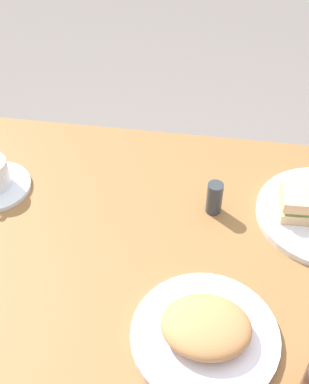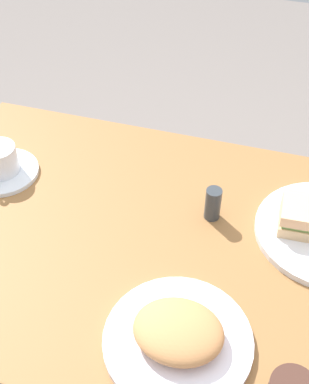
{
  "view_description": "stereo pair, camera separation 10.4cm",
  "coord_description": "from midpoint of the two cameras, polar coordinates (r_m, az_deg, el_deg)",
  "views": [
    {
      "loc": [
        -0.01,
        0.64,
        1.51
      ],
      "look_at": [
        0.1,
        -0.1,
        0.78
      ],
      "focal_mm": 47.72,
      "sensor_mm": 36.0,
      "label": 1
    },
    {
      "loc": [
        -0.11,
        0.62,
        1.51
      ],
      "look_at": [
        0.1,
        -0.1,
        0.78
      ],
      "focal_mm": 47.72,
      "sensor_mm": 36.0,
      "label": 2
    }
  ],
  "objects": [
    {
      "name": "coffee_saucer",
      "position": [
        1.16,
        -14.1,
        2.08
      ],
      "size": [
        0.16,
        0.16,
        0.01
      ],
      "primitive_type": "cylinder",
      "color": "white",
      "rests_on": "dining_table"
    },
    {
      "name": "salt_shaker",
      "position": [
        1.02,
        9.46,
        -1.45
      ],
      "size": [
        0.03,
        0.03,
        0.07
      ],
      "primitive_type": "cylinder",
      "color": "#33383D",
      "rests_on": "dining_table"
    },
    {
      "name": "side_plate",
      "position": [
        0.87,
        6.22,
        -16.38
      ],
      "size": [
        0.25,
        0.25,
        0.01
      ],
      "primitive_type": "cylinder",
      "color": "white",
      "rests_on": "dining_table"
    },
    {
      "name": "dining_table",
      "position": [
        1.09,
        6.36,
        -10.69
      ],
      "size": [
        1.17,
        0.69,
        0.75
      ],
      "color": "olive",
      "rests_on": "ground_plane"
    },
    {
      "name": "side_food_pile",
      "position": [
        0.84,
        6.38,
        -15.4
      ],
      "size": [
        0.15,
        0.12,
        0.04
      ],
      "primitive_type": "ellipsoid",
      "color": "#C5834D",
      "rests_on": "side_plate"
    }
  ]
}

